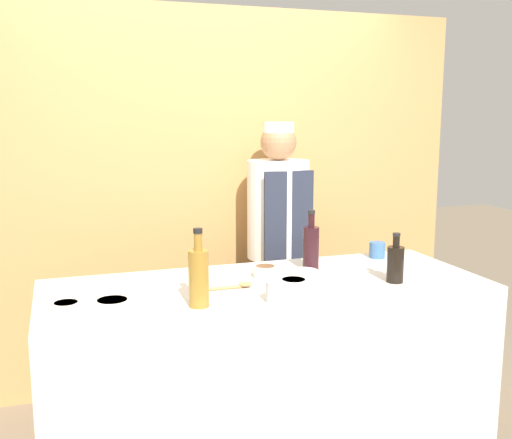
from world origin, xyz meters
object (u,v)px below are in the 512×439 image
at_px(sauce_bowl_yellow, 294,285).
at_px(cutting_board, 120,287).
at_px(bottle_wine, 311,247).
at_px(cup_blue, 377,250).
at_px(wooden_spoon, 233,286).
at_px(cup_steel, 275,292).
at_px(sauce_bowl_brown, 265,271).
at_px(chef_center, 278,250).
at_px(sauce_bowl_red, 112,304).
at_px(sauce_bowl_orange, 66,307).
at_px(sauce_bowl_white, 304,275).
at_px(bottle_soy, 395,263).
at_px(bottle_vinegar, 199,276).

bearing_deg(sauce_bowl_yellow, cutting_board, 158.52).
relative_size(bottle_wine, cup_blue, 3.52).
xyz_separation_m(cutting_board, wooden_spoon, (0.49, -0.16, 0.00)).
xyz_separation_m(cup_blue, wooden_spoon, (-0.93, -0.33, -0.03)).
bearing_deg(cup_steel, bottle_wine, 50.99).
relative_size(sauce_bowl_yellow, cup_blue, 1.47).
xyz_separation_m(sauce_bowl_yellow, cup_steel, (-0.13, -0.11, 0.01)).
distance_m(sauce_bowl_brown, cup_blue, 0.75).
distance_m(cup_blue, wooden_spoon, 0.99).
bearing_deg(cup_steel, chef_center, 68.87).
relative_size(sauce_bowl_red, sauce_bowl_brown, 1.29).
bearing_deg(chef_center, sauce_bowl_yellow, -106.52).
bearing_deg(sauce_bowl_brown, wooden_spoon, -146.11).
distance_m(cup_blue, chef_center, 0.65).
xyz_separation_m(cutting_board, chef_center, (1.03, 0.68, -0.05)).
height_order(sauce_bowl_orange, sauce_bowl_white, same).
bearing_deg(sauce_bowl_red, chef_center, 41.83).
xyz_separation_m(sauce_bowl_white, sauce_bowl_yellow, (-0.12, -0.17, 0.01)).
bearing_deg(cutting_board, chef_center, 33.47).
bearing_deg(bottle_soy, cup_blue, 70.07).
relative_size(cup_blue, chef_center, 0.05).
bearing_deg(cutting_board, bottle_soy, -13.21).
distance_m(bottle_vinegar, wooden_spoon, 0.31).
xyz_separation_m(sauce_bowl_orange, bottle_soy, (1.50, -0.02, 0.07)).
height_order(sauce_bowl_white, wooden_spoon, sauce_bowl_white).
bearing_deg(bottle_soy, chef_center, 103.37).
bearing_deg(cutting_board, cup_steel, -33.42).
height_order(sauce_bowl_yellow, bottle_soy, bottle_soy).
relative_size(sauce_bowl_white, chef_center, 0.08).
distance_m(sauce_bowl_yellow, bottle_vinegar, 0.47).
relative_size(sauce_bowl_brown, cup_steel, 1.30).
relative_size(sauce_bowl_white, bottle_soy, 0.58).
bearing_deg(wooden_spoon, sauce_bowl_yellow, -27.93).
xyz_separation_m(sauce_bowl_yellow, bottle_soy, (0.52, -0.00, 0.06)).
relative_size(bottle_vinegar, wooden_spoon, 1.21).
relative_size(sauce_bowl_orange, cutting_board, 0.40).
xyz_separation_m(sauce_bowl_brown, bottle_soy, (0.56, -0.27, 0.06)).
distance_m(sauce_bowl_orange, wooden_spoon, 0.74).
bearing_deg(sauce_bowl_white, sauce_bowl_yellow, -126.01).
relative_size(sauce_bowl_red, bottle_vinegar, 0.45).
bearing_deg(sauce_bowl_white, bottle_soy, -23.36).
height_order(sauce_bowl_orange, cup_blue, cup_blue).
relative_size(sauce_bowl_yellow, cup_steel, 1.45).
xyz_separation_m(bottle_vinegar, chef_center, (0.74, 1.04, -0.17)).
xyz_separation_m(cutting_board, bottle_soy, (1.26, -0.30, 0.08)).
height_order(bottle_wine, cup_blue, bottle_wine).
bearing_deg(bottle_soy, sauce_bowl_brown, 153.97).
distance_m(sauce_bowl_orange, sauce_bowl_yellow, 0.98).
bearing_deg(bottle_vinegar, cutting_board, 128.71).
bearing_deg(sauce_bowl_red, bottle_wine, 18.05).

